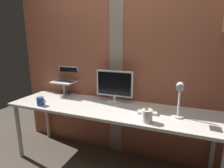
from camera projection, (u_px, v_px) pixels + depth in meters
brick_wall_back at (126, 57)px, 2.28m from camera, size 3.06×0.16×2.57m
desk at (109, 112)px, 2.10m from camera, size 2.39×0.65×0.74m
monitor at (115, 85)px, 2.22m from camera, size 0.46×0.18×0.39m
laptop_stand at (64, 87)px, 2.51m from camera, size 0.28×0.22×0.18m
laptop at (66, 78)px, 2.54m from camera, size 0.31×0.26×0.21m
desk_lamp at (179, 97)px, 1.72m from camera, size 0.12×0.20×0.36m
pen_cup at (147, 116)px, 1.70m from camera, size 0.10×0.10×0.17m
coffee_mug at (41, 101)px, 2.14m from camera, size 0.12×0.08×0.10m
paper_clutter_stack at (148, 111)px, 1.93m from camera, size 0.22×0.17×0.03m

